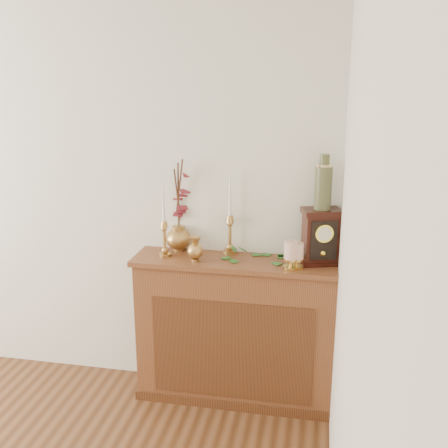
% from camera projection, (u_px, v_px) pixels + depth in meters
% --- Properties ---
extents(console_shelf, '(1.24, 0.34, 0.93)m').
position_uv_depth(console_shelf, '(235.00, 334.00, 3.25)').
color(console_shelf, brown).
rests_on(console_shelf, ground).
extents(candlestick_left, '(0.08, 0.08, 0.45)m').
position_uv_depth(candlestick_left, '(164.00, 233.00, 3.14)').
color(candlestick_left, tan).
rests_on(candlestick_left, console_shelf).
extents(candlestick_center, '(0.08, 0.08, 0.50)m').
position_uv_depth(candlestick_center, '(230.00, 228.00, 3.19)').
color(candlestick_center, tan).
rests_on(candlestick_center, console_shelf).
extents(bud_vase, '(0.09, 0.09, 0.15)m').
position_uv_depth(bud_vase, '(195.00, 249.00, 3.07)').
color(bud_vase, tan).
rests_on(bud_vase, console_shelf).
extents(ginger_jar, '(0.23, 0.26, 0.59)m').
position_uv_depth(ginger_jar, '(181.00, 208.00, 3.26)').
color(ginger_jar, tan).
rests_on(ginger_jar, console_shelf).
extents(pillar_candle_left, '(0.09, 0.09, 0.17)m').
position_uv_depth(pillar_candle_left, '(291.00, 254.00, 2.95)').
color(pillar_candle_left, gold).
rests_on(pillar_candle_left, console_shelf).
extents(pillar_candle_right, '(0.08, 0.08, 0.16)m').
position_uv_depth(pillar_candle_right, '(297.00, 254.00, 2.96)').
color(pillar_candle_right, gold).
rests_on(pillar_candle_right, console_shelf).
extents(ivy_garland, '(0.52, 0.21, 0.09)m').
position_uv_depth(ivy_garland, '(264.00, 257.00, 3.11)').
color(ivy_garland, '#2B6626').
rests_on(ivy_garland, console_shelf).
extents(mantel_clock, '(0.25, 0.21, 0.33)m').
position_uv_depth(mantel_clock, '(321.00, 237.00, 3.02)').
color(mantel_clock, black).
rests_on(mantel_clock, console_shelf).
extents(ceramic_vase, '(0.10, 0.10, 0.31)m').
position_uv_depth(ceramic_vase, '(323.00, 185.00, 2.94)').
color(ceramic_vase, '#1A352B').
rests_on(ceramic_vase, mantel_clock).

